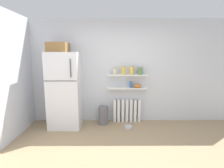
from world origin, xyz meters
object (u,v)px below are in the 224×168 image
(radiator, at_px, (127,111))
(storage_jar_1, at_px, (123,70))
(shelf_bowl, at_px, (138,86))
(storage_jar_3, at_px, (140,71))
(pet_food_bowl, at_px, (128,127))
(storage_jar_0, at_px, (115,71))
(storage_jar_2, at_px, (132,70))
(refrigerator, at_px, (65,88))
(vase, at_px, (131,84))
(trash_bin, at_px, (103,115))

(radiator, bearing_deg, storage_jar_1, -164.11)
(shelf_bowl, bearing_deg, storage_jar_3, 0.00)
(storage_jar_1, distance_m, pet_food_bowl, 1.38)
(storage_jar_0, xyz_separation_m, storage_jar_2, (0.42, 0.00, 0.02))
(refrigerator, bearing_deg, storage_jar_2, 7.97)
(radiator, xyz_separation_m, storage_jar_1, (-0.11, -0.03, 1.06))
(storage_jar_3, bearing_deg, pet_food_bowl, -129.22)
(radiator, relative_size, vase, 4.30)
(refrigerator, relative_size, pet_food_bowl, 9.79)
(radiator, xyz_separation_m, storage_jar_3, (0.32, -0.03, 1.04))
(refrigerator, height_order, trash_bin, refrigerator)
(refrigerator, distance_m, storage_jar_2, 1.68)
(storage_jar_1, bearing_deg, storage_jar_2, 0.00)
(storage_jar_1, bearing_deg, shelf_bowl, 0.00)
(refrigerator, height_order, storage_jar_1, refrigerator)
(storage_jar_1, bearing_deg, trash_bin, -164.95)
(pet_food_bowl, bearing_deg, storage_jar_2, 74.91)
(refrigerator, xyz_separation_m, storage_jar_0, (1.20, 0.23, 0.39))
(refrigerator, distance_m, radiator, 1.67)
(shelf_bowl, distance_m, pet_food_bowl, 1.04)
(refrigerator, xyz_separation_m, pet_food_bowl, (1.51, -0.16, -0.92))
(shelf_bowl, relative_size, trash_bin, 0.44)
(vase, distance_m, pet_food_bowl, 1.04)
(storage_jar_2, bearing_deg, shelf_bowl, -0.00)
(storage_jar_1, relative_size, vase, 1.37)
(refrigerator, xyz_separation_m, storage_jar_2, (1.62, 0.23, 0.40))
(storage_jar_0, bearing_deg, pet_food_bowl, -50.53)
(storage_jar_0, height_order, storage_jar_1, storage_jar_1)
(radiator, relative_size, storage_jar_3, 3.69)
(storage_jar_1, height_order, vase, storage_jar_1)
(refrigerator, relative_size, storage_jar_2, 9.19)
(storage_jar_1, bearing_deg, storage_jar_0, 180.00)
(storage_jar_2, height_order, vase, storage_jar_2)
(refrigerator, bearing_deg, shelf_bowl, 7.28)
(pet_food_bowl, bearing_deg, radiator, 90.20)
(radiator, relative_size, pet_food_bowl, 3.45)
(refrigerator, bearing_deg, trash_bin, 5.82)
(storage_jar_0, height_order, vase, storage_jar_0)
(storage_jar_1, xyz_separation_m, shelf_bowl, (0.37, 0.00, -0.40))
(storage_jar_0, xyz_separation_m, trash_bin, (-0.29, -0.13, -1.10))
(refrigerator, height_order, vase, refrigerator)
(shelf_bowl, bearing_deg, storage_jar_1, 180.00)
(vase, xyz_separation_m, pet_food_bowl, (-0.09, -0.39, -0.96))
(storage_jar_3, xyz_separation_m, pet_food_bowl, (-0.31, -0.39, -1.31))
(pet_food_bowl, bearing_deg, shelf_bowl, 56.01)
(storage_jar_3, relative_size, trash_bin, 0.42)
(refrigerator, xyz_separation_m, storage_jar_1, (1.41, 0.23, 0.41))
(storage_jar_2, bearing_deg, pet_food_bowl, -105.09)
(radiator, distance_m, storage_jar_1, 1.06)
(storage_jar_2, height_order, shelf_bowl, storage_jar_2)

